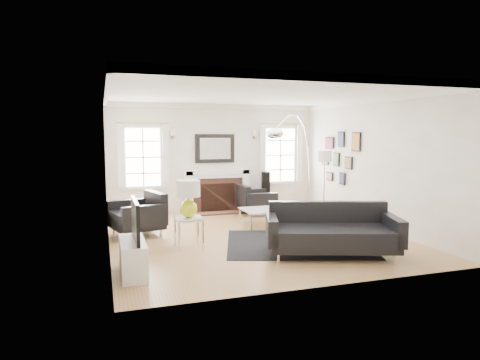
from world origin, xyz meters
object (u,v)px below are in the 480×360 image
object	(u,v)px
gourd_lamp	(188,196)
arc_floor_lamp	(294,161)
armchair_right	(254,201)
armchair_left	(140,216)
sofa	(331,232)
coffee_table	(262,211)
fireplace	(217,191)

from	to	relation	value
gourd_lamp	arc_floor_lamp	distance (m)	3.36
armchair_right	armchair_left	bearing A→B (deg)	-155.00
armchair_left	armchair_right	bearing A→B (deg)	25.00
armchair_left	armchair_right	distance (m)	3.24
armchair_left	arc_floor_lamp	xyz separation A→B (m)	(3.58, 0.44, 1.00)
armchair_right	gourd_lamp	bearing A→B (deg)	-129.66
sofa	armchair_left	xyz separation A→B (m)	(-2.93, 2.46, 0.01)
armchair_right	gourd_lamp	size ratio (longest dim) A/B	1.38
armchair_right	coffee_table	distance (m)	1.44
gourd_lamp	armchair_left	bearing A→B (deg)	119.97
sofa	gourd_lamp	bearing A→B (deg)	151.69
armchair_left	armchair_right	xyz separation A→B (m)	(2.94, 1.37, -0.05)
fireplace	sofa	xyz separation A→B (m)	(0.80, -4.47, -0.16)
armchair_left	coffee_table	size ratio (longest dim) A/B	1.45
sofa	armchair_right	size ratio (longest dim) A/B	2.56
armchair_left	coffee_table	bearing A→B (deg)	-0.84
fireplace	armchair_left	bearing A→B (deg)	-136.72
armchair_right	gourd_lamp	xyz separation A→B (m)	(-2.20, -2.65, 0.59)
arc_floor_lamp	coffee_table	bearing A→B (deg)	-153.40
fireplace	sofa	distance (m)	4.54
sofa	arc_floor_lamp	bearing A→B (deg)	77.27
coffee_table	gourd_lamp	xyz separation A→B (m)	(-1.88, -1.24, 0.58)
coffee_table	arc_floor_lamp	size ratio (longest dim) A/B	0.34
sofa	arc_floor_lamp	size ratio (longest dim) A/B	0.92
coffee_table	sofa	bearing A→B (deg)	-82.74
armchair_left	gourd_lamp	world-z (taller)	gourd_lamp
coffee_table	arc_floor_lamp	xyz separation A→B (m)	(0.96, 0.48, 1.04)
fireplace	armchair_right	bearing A→B (deg)	-38.33
sofa	arc_floor_lamp	xyz separation A→B (m)	(0.66, 2.90, 1.00)
sofa	coffee_table	world-z (taller)	sofa
sofa	fireplace	bearing A→B (deg)	100.09
fireplace	armchair_right	distance (m)	1.05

